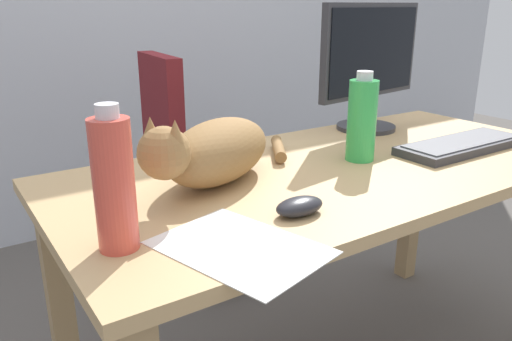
# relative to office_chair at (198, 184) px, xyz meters

# --- Properties ---
(desk) EXTENTS (1.52, 0.71, 0.70)m
(desk) POSITION_rel_office_chair_xyz_m (0.03, -0.80, 0.20)
(desk) COLOR tan
(desk) RESTS_ON ground_plane
(office_chair) EXTENTS (0.48, 0.48, 0.94)m
(office_chair) POSITION_rel_office_chair_xyz_m (0.00, 0.00, 0.00)
(office_chair) COLOR black
(office_chair) RESTS_ON ground_plane
(monitor) EXTENTS (0.48, 0.20, 0.41)m
(monitor) POSITION_rel_office_chair_xyz_m (0.37, -0.55, 0.52)
(monitor) COLOR #333338
(monitor) RESTS_ON desk
(keyboard) EXTENTS (0.44, 0.15, 0.03)m
(keyboard) POSITION_rel_office_chair_xyz_m (0.43, -0.89, 0.31)
(keyboard) COLOR #333338
(keyboard) RESTS_ON desk
(cat) EXTENTS (0.55, 0.35, 0.20)m
(cat) POSITION_rel_office_chair_xyz_m (-0.33, -0.74, 0.38)
(cat) COLOR olive
(cat) RESTS_ON desk
(computer_mouse) EXTENTS (0.11, 0.06, 0.04)m
(computer_mouse) POSITION_rel_office_chair_xyz_m (-0.28, -1.01, 0.31)
(computer_mouse) COLOR #232328
(computer_mouse) RESTS_ON desk
(paper_sheet) EXTENTS (0.28, 0.34, 0.00)m
(paper_sheet) POSITION_rel_office_chair_xyz_m (-0.46, -1.06, 0.30)
(paper_sheet) COLOR white
(paper_sheet) RESTS_ON desk
(water_bottle) EXTENTS (0.08, 0.08, 0.24)m
(water_bottle) POSITION_rel_office_chair_xyz_m (0.10, -0.79, 0.41)
(water_bottle) COLOR green
(water_bottle) RESTS_ON desk
(spray_bottle) EXTENTS (0.07, 0.07, 0.26)m
(spray_bottle) POSITION_rel_office_chair_xyz_m (-0.63, -0.95, 0.42)
(spray_bottle) COLOR #D84C3D
(spray_bottle) RESTS_ON desk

